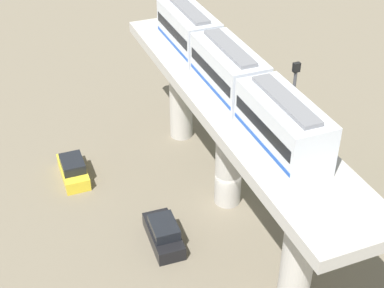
{
  "coord_description": "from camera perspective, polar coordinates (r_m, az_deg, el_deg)",
  "views": [
    {
      "loc": [
        13.9,
        27.95,
        26.31
      ],
      "look_at": [
        2.5,
        -0.64,
        5.21
      ],
      "focal_mm": 52.02,
      "sensor_mm": 36.0,
      "label": 1
    }
  ],
  "objects": [
    {
      "name": "parked_car_yellow",
      "position": [
        43.36,
        -12.09,
        -2.59
      ],
      "size": [
        1.85,
        4.22,
        1.76
      ],
      "rotation": [
        0.0,
        0.0,
        -0.01
      ],
      "color": "yellow",
      "rests_on": "ground"
    },
    {
      "name": "train",
      "position": [
        35.64,
        3.77,
        7.5
      ],
      "size": [
        2.64,
        20.5,
        3.24
      ],
      "color": "silver",
      "rests_on": "viaduct"
    },
    {
      "name": "parked_car_black",
      "position": [
        37.12,
        -2.93,
        -9.15
      ],
      "size": [
        2.01,
        4.28,
        1.76
      ],
      "rotation": [
        0.0,
        0.0,
        -0.05
      ],
      "color": "black",
      "rests_on": "ground"
    },
    {
      "name": "ground_plane",
      "position": [
        40.82,
        3.62,
        -5.78
      ],
      "size": [
        120.0,
        120.0,
        0.0
      ],
      "primitive_type": "plane",
      "color": "#706654"
    },
    {
      "name": "signal_post",
      "position": [
        37.25,
        9.89,
        1.13
      ],
      "size": [
        0.44,
        0.28,
        11.28
      ],
      "color": "#4C4C51",
      "rests_on": "ground"
    },
    {
      "name": "viaduct",
      "position": [
        36.98,
        3.97,
        1.91
      ],
      "size": [
        5.2,
        28.85,
        8.68
      ],
      "color": "#B7B2AA",
      "rests_on": "ground"
    },
    {
      "name": "tree_near_viaduct",
      "position": [
        42.19,
        7.84,
        2.14
      ],
      "size": [
        3.82,
        3.82,
        5.92
      ],
      "color": "brown",
      "rests_on": "ground"
    }
  ]
}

